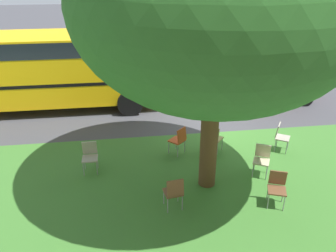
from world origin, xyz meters
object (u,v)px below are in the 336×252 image
at_px(chair_1, 277,186).
at_px(chair_3, 214,137).
at_px(chair_5, 174,191).
at_px(school_bus, 22,65).
at_px(chair_0, 281,135).
at_px(chair_2, 90,155).
at_px(street_tree, 217,4).
at_px(chair_4, 262,158).
at_px(parked_car, 267,81).
at_px(chair_6, 179,139).

bearing_deg(chair_1, chair_3, -72.46).
xyz_separation_m(chair_3, chair_5, (1.62, 2.53, 0.00)).
xyz_separation_m(chair_1, school_bus, (7.26, -7.12, 1.24)).
height_order(chair_1, chair_3, same).
height_order(chair_0, chair_2, same).
distance_m(street_tree, school_bus, 8.85).
distance_m(chair_4, parked_car, 5.87).
distance_m(chair_0, parked_car, 4.38).
distance_m(chair_4, school_bus, 9.49).
xyz_separation_m(chair_2, chair_4, (-4.65, 0.81, 0.00)).
height_order(street_tree, chair_3, street_tree).
height_order(chair_0, parked_car, parked_car).
relative_size(chair_5, parked_car, 0.24).
distance_m(chair_1, chair_4, 1.30).
relative_size(chair_4, chair_5, 1.00).
bearing_deg(chair_5, chair_3, -122.72).
relative_size(chair_2, parked_car, 0.24).
height_order(chair_5, school_bus, school_bus).
bearing_deg(chair_5, street_tree, -138.19).
distance_m(chair_0, chair_3, 2.06).
xyz_separation_m(chair_5, school_bus, (4.79, -6.98, 1.24)).
bearing_deg(chair_4, chair_6, -34.24).
relative_size(chair_4, school_bus, 0.08).
distance_m(chair_1, chair_5, 2.47).
bearing_deg(school_bus, chair_1, 135.56).
xyz_separation_m(chair_5, chair_6, (-0.55, -2.55, 0.00)).
bearing_deg(chair_2, parked_car, -146.75).
xyz_separation_m(street_tree, chair_5, (1.02, 0.92, -4.02)).
bearing_deg(chair_1, chair_5, -3.16).
distance_m(chair_3, parked_car, 5.21).
relative_size(chair_3, chair_4, 1.00).
bearing_deg(chair_3, school_bus, -34.77).
distance_m(chair_3, chair_4, 1.68).
bearing_deg(street_tree, parked_car, -124.77).
bearing_deg(school_bus, chair_2, 118.72).
distance_m(street_tree, chair_5, 4.25).
height_order(chair_2, school_bus, school_bus).
bearing_deg(school_bus, street_tree, 133.81).
bearing_deg(chair_6, chair_1, 125.51).
bearing_deg(chair_3, chair_4, 125.49).
relative_size(chair_0, chair_3, 1.00).
bearing_deg(chair_4, chair_2, -9.91).
relative_size(street_tree, chair_3, 7.80).
bearing_deg(chair_6, chair_0, 176.38).
bearing_deg(parked_car, chair_6, 42.28).
distance_m(street_tree, chair_3, 4.37).
relative_size(chair_6, school_bus, 0.08).
relative_size(chair_3, chair_5, 1.00).
relative_size(chair_4, parked_car, 0.24).
height_order(parked_car, school_bus, school_bus).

